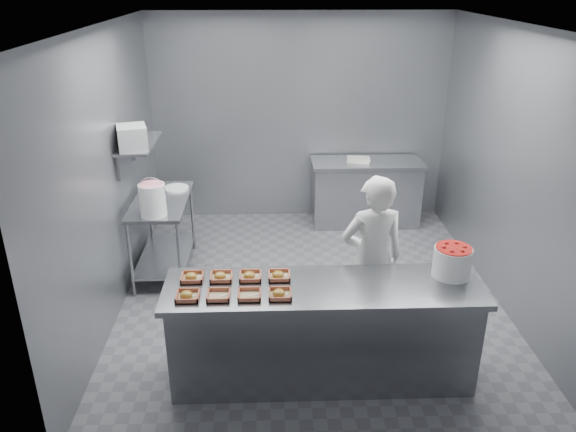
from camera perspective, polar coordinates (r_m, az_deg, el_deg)
The scene contains 24 objects.
floor at distance 6.20m, azimuth 2.24°, elevation -7.93°, with size 4.50×4.50×0.00m, color #4C4C51.
ceiling at distance 5.31m, azimuth 2.74°, elevation 18.81°, with size 4.50×4.50×0.00m, color white.
wall_back at distance 7.76m, azimuth 1.19°, elevation 9.82°, with size 4.00×0.04×2.80m, color slate.
wall_left at distance 5.80m, azimuth -17.68°, elevation 3.95°, with size 0.04×4.50×2.80m, color slate.
wall_right at distance 6.09m, azimuth 21.63°, elevation 4.30°, with size 0.04×4.50×2.80m, color slate.
service_counter at distance 4.83m, azimuth 3.50°, elevation -11.67°, with size 2.60×0.70×0.90m.
prep_table at distance 6.56m, azimuth -12.60°, elevation -0.85°, with size 0.60×1.20×0.90m.
back_counter at distance 7.81m, azimuth 7.89°, elevation 2.41°, with size 1.50×0.60×0.90m.
wall_shelf at distance 6.27m, azimuth -14.91°, elevation 7.14°, with size 0.35×0.90×0.03m, color slate.
tray_0 at distance 4.48m, azimuth -10.19°, elevation -7.95°, with size 0.19×0.18×0.06m.
tray_1 at distance 4.45m, azimuth -7.06°, elevation -7.99°, with size 0.19×0.18×0.04m.
tray_2 at distance 4.43m, azimuth -3.94°, elevation -7.97°, with size 0.19×0.18×0.04m.
tray_3 at distance 4.43m, azimuth -0.85°, elevation -7.90°, with size 0.19×0.18×0.06m.
tray_4 at distance 4.73m, azimuth -9.74°, elevation -6.11°, with size 0.19×0.18×0.06m.
tray_5 at distance 4.70m, azimuth -6.82°, elevation -6.11°, with size 0.19×0.18×0.06m.
tray_6 at distance 4.68m, azimuth -3.88°, elevation -6.08°, with size 0.19×0.18×0.06m.
tray_7 at distance 4.68m, azimuth -0.93°, elevation -6.04°, with size 0.19×0.18×0.06m.
worker at distance 5.22m, azimuth 8.52°, elevation -4.39°, with size 0.59×0.39×1.63m, color silver.
strawberry_tub at distance 4.86m, azimuth 16.35°, elevation -4.36°, with size 0.31×0.31×0.26m.
glaze_bucket at distance 5.97m, azimuth -13.61°, elevation 1.70°, with size 0.29×0.27×0.42m.
bucket_lid at distance 6.71m, azimuth -11.33°, elevation 2.79°, with size 0.30×0.30×0.02m, color white.
rag at distance 6.66m, azimuth -11.27°, elevation 2.62°, with size 0.15×0.13×0.02m, color #CCB28C.
appliance at distance 5.99m, azimuth -15.55°, elevation 7.69°, with size 0.29×0.33×0.25m, color gray.
paper_stack at distance 7.64m, azimuth 7.16°, elevation 5.70°, with size 0.30×0.22×0.05m, color silver.
Camera 1 is at (-0.43, -5.28, 3.23)m, focal length 35.00 mm.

